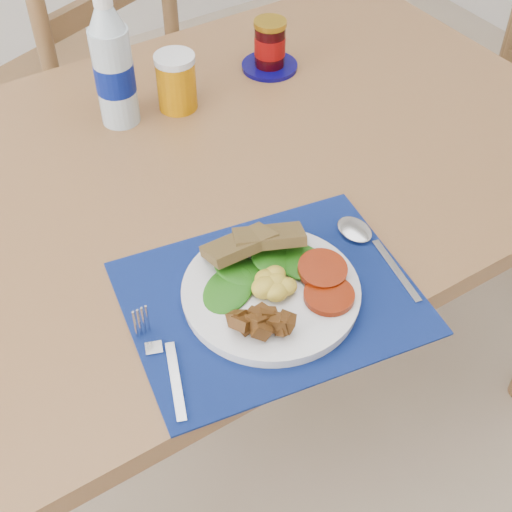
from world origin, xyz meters
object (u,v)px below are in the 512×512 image
Objects in this scene: juice_glass at (176,83)px; chair_far at (83,48)px; breakfast_plate at (269,291)px; water_bottle at (114,69)px; jam_on_saucer at (270,48)px.

chair_far is at bearing 89.34° from juice_glass.
breakfast_plate is (-0.13, -1.06, 0.16)m from chair_far.
water_bottle reaches higher than juice_glass.
juice_glass is (-0.01, -0.55, 0.19)m from chair_far.
chair_far is 4.84× the size of breakfast_plate.
chair_far is 11.83× the size of juice_glass.
breakfast_plate is 0.64m from jam_on_saucer.
water_bottle reaches higher than jam_on_saucer.
chair_far is 0.60m from jam_on_saucer.
breakfast_plate is 0.54m from water_bottle.
juice_glass is 0.23m from jam_on_saucer.
jam_on_saucer is (0.23, 0.02, -0.01)m from juice_glass.
chair_far reaches higher than breakfast_plate.
chair_far is at bearing 92.74° from breakfast_plate.
chair_far is 0.60m from water_bottle.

